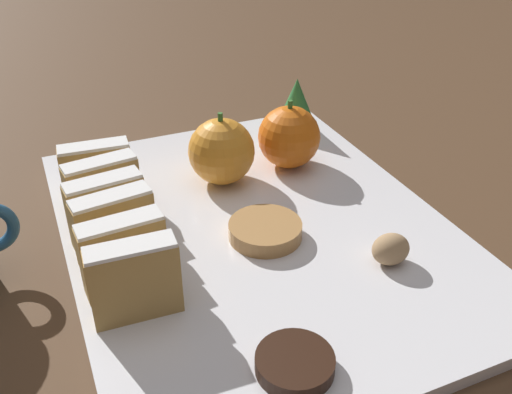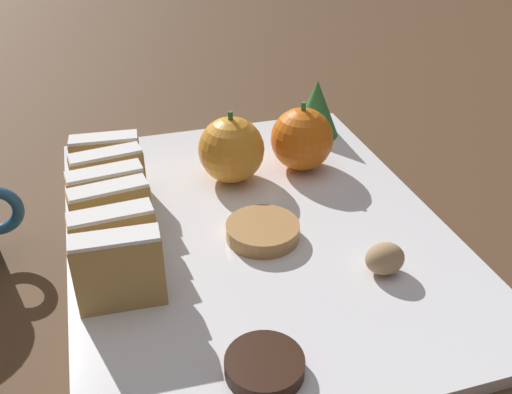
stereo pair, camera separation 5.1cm
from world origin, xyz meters
The scene contains 14 objects.
ground_plane centered at (0.00, 0.00, 0.00)m, with size 6.00×6.00×0.00m, color #513823.
serving_platter centered at (0.00, 0.00, 0.01)m, with size 0.34×0.43×0.01m.
stollen_slice_front centered at (-0.13, -0.07, 0.04)m, with size 0.07×0.02×0.06m.
stollen_slice_second centered at (-0.13, -0.04, 0.04)m, with size 0.07×0.03×0.06m.
stollen_slice_third centered at (-0.13, 0.00, 0.04)m, with size 0.07×0.03×0.06m.
stollen_slice_fourth centered at (-0.13, 0.03, 0.04)m, with size 0.07×0.03×0.06m.
stollen_slice_fifth centered at (-0.12, 0.06, 0.04)m, with size 0.07×0.03×0.06m.
stollen_slice_sixth centered at (-0.12, 0.10, 0.04)m, with size 0.07×0.03×0.06m.
orange_near centered at (0.00, 0.09, 0.05)m, with size 0.07×0.07×0.08m.
orange_far centered at (0.08, 0.09, 0.05)m, with size 0.07×0.07×0.07m.
walnut centered at (0.08, -0.09, 0.03)m, with size 0.03×0.03×0.03m.
chocolate_cookie centered at (-0.04, -0.17, 0.02)m, with size 0.05×0.05×0.01m.
gingerbread_cookie centered at (0.00, -0.02, 0.02)m, with size 0.07×0.07×0.01m.
evergreen_sprig centered at (0.12, 0.16, 0.05)m, with size 0.05×0.05×0.07m.
Camera 2 is at (-0.12, -0.41, 0.31)m, focal length 40.00 mm.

